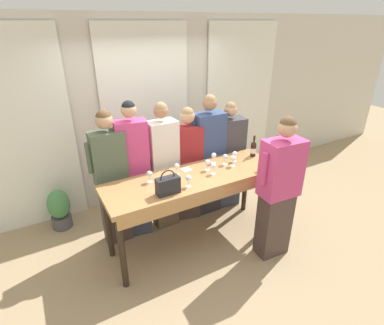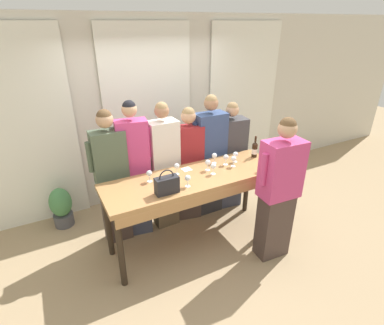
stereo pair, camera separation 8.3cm
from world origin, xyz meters
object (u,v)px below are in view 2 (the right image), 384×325
at_px(wine_glass_front_right, 208,163).
at_px(guest_cream_sweater, 164,166).
at_px(wine_glass_front_mid, 236,155).
at_px(guest_striped_shirt, 189,164).
at_px(wine_glass_back_mid, 149,174).
at_px(guest_navy_coat, 210,156).
at_px(wine_glass_front_left, 234,159).
at_px(potted_plant, 61,207).
at_px(tasting_bar, 196,185).
at_px(wine_glass_back_left, 188,178).
at_px(guest_beige_cap, 230,157).
at_px(handbag, 167,185).
at_px(wine_glass_center_left, 226,157).
at_px(host_pouring, 278,192).
at_px(wine_glass_center_mid, 213,166).
at_px(wine_glass_center_right, 177,167).
at_px(wine_glass_back_right, 262,164).
at_px(wine_glass_near_host, 214,156).
at_px(guest_pink_top, 135,170).
at_px(guest_olive_jacket, 112,178).
at_px(wine_bottle, 255,149).

relative_size(wine_glass_front_right, guest_cream_sweater, 0.08).
xyz_separation_m(wine_glass_front_mid, guest_striped_shirt, (-0.46, 0.45, -0.22)).
xyz_separation_m(wine_glass_back_mid, guest_navy_coat, (1.07, 0.43, -0.17)).
distance_m(wine_glass_front_left, wine_glass_front_mid, 0.15).
relative_size(guest_striped_shirt, potted_plant, 2.84).
relative_size(tasting_bar, wine_glass_back_left, 15.61).
bearing_deg(guest_navy_coat, wine_glass_back_left, -134.76).
distance_m(guest_cream_sweater, guest_beige_cap, 1.07).
bearing_deg(wine_glass_back_mid, guest_cream_sweater, 49.92).
bearing_deg(potted_plant, wine_glass_back_mid, -48.06).
distance_m(handbag, guest_navy_coat, 1.26).
relative_size(tasting_bar, wine_glass_center_left, 15.61).
relative_size(guest_cream_sweater, host_pouring, 1.00).
bearing_deg(wine_glass_front_mid, wine_glass_center_mid, -159.65).
distance_m(wine_glass_front_right, wine_glass_center_left, 0.29).
distance_m(wine_glass_back_left, guest_beige_cap, 1.34).
distance_m(wine_glass_back_mid, guest_cream_sweater, 0.59).
relative_size(wine_glass_center_right, wine_glass_back_left, 1.00).
relative_size(guest_striped_shirt, guest_navy_coat, 0.93).
bearing_deg(wine_glass_back_right, wine_glass_center_mid, 159.01).
bearing_deg(guest_navy_coat, wine_glass_front_mid, -74.90).
relative_size(wine_glass_front_left, wine_glass_near_host, 1.00).
height_order(wine_glass_center_right, guest_beige_cap, guest_beige_cap).
bearing_deg(wine_glass_center_left, guest_pink_top, 156.61).
relative_size(guest_olive_jacket, potted_plant, 3.02).
height_order(wine_glass_back_left, guest_beige_cap, guest_beige_cap).
bearing_deg(guest_navy_coat, wine_bottle, -44.04).
bearing_deg(potted_plant, wine_glass_front_mid, -26.88).
xyz_separation_m(guest_beige_cap, host_pouring, (-0.15, -1.20, 0.07)).
xyz_separation_m(wine_glass_center_right, potted_plant, (-1.32, 1.05, -0.79)).
height_order(tasting_bar, wine_glass_center_left, wine_glass_center_left).
bearing_deg(host_pouring, guest_striped_shirt, 114.48).
bearing_deg(guest_striped_shirt, wine_glass_back_left, -117.93).
xyz_separation_m(wine_glass_front_mid, wine_glass_back_mid, (-1.19, 0.02, 0.00)).
height_order(guest_pink_top, potted_plant, guest_pink_top).
bearing_deg(wine_glass_back_right, wine_glass_back_mid, 163.07).
bearing_deg(guest_striped_shirt, guest_pink_top, 180.00).
bearing_deg(potted_plant, handbag, -53.38).
bearing_deg(guest_cream_sweater, host_pouring, -52.64).
relative_size(guest_cream_sweater, guest_beige_cap, 1.08).
height_order(wine_glass_near_host, guest_beige_cap, guest_beige_cap).
distance_m(wine_glass_front_left, potted_plant, 2.51).
distance_m(wine_glass_back_mid, guest_beige_cap, 1.51).
bearing_deg(wine_glass_back_left, wine_glass_front_mid, 18.71).
bearing_deg(tasting_bar, potted_plant, 140.78).
bearing_deg(wine_glass_front_left, potted_plant, 149.71).
bearing_deg(wine_glass_front_right, guest_navy_coat, 56.48).
xyz_separation_m(handbag, guest_beige_cap, (1.35, 0.76, -0.26)).
relative_size(handbag, wine_glass_center_mid, 1.97).
relative_size(wine_glass_near_host, guest_beige_cap, 0.09).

